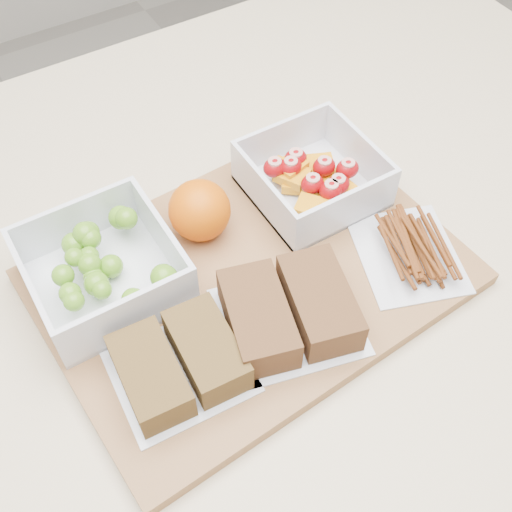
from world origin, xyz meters
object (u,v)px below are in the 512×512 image
object	(u,v)px
fruit_container	(312,179)
sandwich_bag_center	(289,311)
pretzel_bag	(410,247)
cutting_board	(252,277)
orange	(200,210)
grape_container	(104,267)
sandwich_bag_left	(179,363)

from	to	relation	value
fruit_container	sandwich_bag_center	size ratio (longest dim) A/B	0.84
sandwich_bag_center	pretzel_bag	size ratio (longest dim) A/B	1.06
cutting_board	fruit_container	world-z (taller)	fruit_container
fruit_container	cutting_board	bearing A→B (deg)	-151.68
cutting_board	orange	size ratio (longest dim) A/B	6.30
cutting_board	pretzel_bag	bearing A→B (deg)	-27.21
grape_container	fruit_container	distance (m)	0.25
fruit_container	grape_container	bearing A→B (deg)	179.40
grape_container	sandwich_bag_left	xyz separation A→B (m)	(0.02, -0.13, -0.01)
grape_container	pretzel_bag	distance (m)	0.32
cutting_board	grape_container	xyz separation A→B (m)	(-0.13, 0.07, 0.03)
orange	sandwich_bag_left	distance (m)	0.17
sandwich_bag_left	sandwich_bag_center	bearing A→B (deg)	-2.84
orange	pretzel_bag	bearing A→B (deg)	-40.13
cutting_board	grape_container	size ratio (longest dim) A/B	2.95
sandwich_bag_left	orange	bearing A→B (deg)	55.30
grape_container	cutting_board	bearing A→B (deg)	-26.51
cutting_board	sandwich_bag_center	size ratio (longest dim) A/B	2.63
cutting_board	sandwich_bag_left	xyz separation A→B (m)	(-0.12, -0.06, 0.03)
cutting_board	grape_container	bearing A→B (deg)	149.74
grape_container	pretzel_bag	world-z (taller)	grape_container
sandwich_bag_left	sandwich_bag_center	distance (m)	0.12
grape_container	sandwich_bag_center	bearing A→B (deg)	-46.04
fruit_container	orange	distance (m)	0.14
grape_container	sandwich_bag_center	distance (m)	0.19
sandwich_bag_center	pretzel_bag	bearing A→B (deg)	1.47
grape_container	sandwich_bag_left	bearing A→B (deg)	-82.98
grape_container	sandwich_bag_left	distance (m)	0.13
sandwich_bag_center	pretzel_bag	world-z (taller)	sandwich_bag_center
grape_container	orange	distance (m)	0.12
fruit_container	pretzel_bag	world-z (taller)	fruit_container
orange	pretzel_bag	size ratio (longest dim) A/B	0.44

